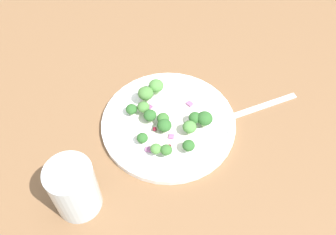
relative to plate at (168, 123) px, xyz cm
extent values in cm
cube|color=brown|center=(0.24, -2.35, -1.86)|extent=(180.00, 180.00, 2.00)
cylinder|color=white|center=(0.00, 0.00, -0.26)|extent=(24.95, 24.95, 1.20)
torus|color=white|center=(0.00, 0.00, 0.34)|extent=(23.96, 23.96, 1.00)
cylinder|color=white|center=(0.00, 0.00, 0.44)|extent=(14.47, 14.47, 0.20)
cylinder|color=#ADD18E|center=(-7.18, -0.61, 1.23)|extent=(0.75, 0.75, 0.75)
ellipsoid|color=#4C843D|center=(-7.18, -0.61, 2.13)|extent=(1.99, 1.99, 1.50)
cylinder|color=#ADD18E|center=(-4.60, -5.59, 1.25)|extent=(0.82, 0.82, 0.82)
ellipsoid|color=#2D6028|center=(-4.60, -5.59, 2.23)|extent=(2.19, 2.19, 1.64)
cylinder|color=#ADD18E|center=(-0.61, 7.03, 0.84)|extent=(0.81, 0.81, 0.81)
ellipsoid|color=#2D6028|center=(-0.61, 7.03, 1.81)|extent=(2.16, 2.16, 1.62)
cylinder|color=#8EB77A|center=(-1.15, 3.05, 1.38)|extent=(0.89, 0.89, 0.89)
ellipsoid|color=#2D6028|center=(-1.15, 3.05, 2.45)|extent=(2.38, 2.38, 1.78)
cylinder|color=#ADD18E|center=(1.68, -6.43, 1.31)|extent=(1.08, 1.08, 1.08)
ellipsoid|color=#2D6028|center=(1.68, -6.43, 2.61)|extent=(2.89, 2.89, 2.16)
cylinder|color=#ADD18E|center=(-0.72, 0.68, 1.16)|extent=(0.84, 0.84, 0.84)
ellipsoid|color=#386B2D|center=(-0.72, 0.68, 2.17)|extent=(2.23, 2.23, 1.68)
cylinder|color=#9EC684|center=(-5.79, 2.56, 0.93)|extent=(0.74, 0.74, 0.74)
ellipsoid|color=#2D6028|center=(-5.79, 2.56, 1.82)|extent=(1.97, 1.97, 1.48)
cylinder|color=#8EB77A|center=(5.52, 4.59, 1.61)|extent=(1.09, 1.09, 1.09)
ellipsoid|color=#4C843D|center=(5.52, 4.59, 2.92)|extent=(2.90, 2.90, 2.18)
cylinder|color=#ADD18E|center=(-2.13, -0.14, 1.05)|extent=(0.97, 0.97, 0.97)
ellipsoid|color=#2D6028|center=(-2.13, -0.14, 2.22)|extent=(2.59, 2.59, 1.94)
cylinder|color=#ADD18E|center=(-0.99, -4.47, 1.33)|extent=(0.93, 0.93, 0.93)
ellipsoid|color=#4C843D|center=(-0.99, -4.47, 2.45)|extent=(2.48, 2.48, 1.86)
cylinder|color=#8EB77A|center=(-6.85, -2.25, 1.36)|extent=(0.77, 0.77, 0.77)
ellipsoid|color=#386B2D|center=(-6.85, -2.25, 2.29)|extent=(2.06, 2.06, 1.55)
cylinder|color=#ADD18E|center=(2.96, 5.66, 1.69)|extent=(1.12, 1.12, 1.12)
ellipsoid|color=#477A38|center=(2.96, 5.66, 3.03)|extent=(2.98, 2.98, 2.23)
cylinder|color=#ADD18E|center=(0.66, 4.97, 1.38)|extent=(0.85, 0.85, 0.85)
ellipsoid|color=#477A38|center=(0.66, 4.97, 2.40)|extent=(2.27, 2.27, 1.70)
cylinder|color=#ADD18E|center=(1.37, -4.72, 1.34)|extent=(0.88, 0.88, 0.88)
ellipsoid|color=#2D6028|center=(1.37, -4.72, 2.40)|extent=(2.35, 2.35, 1.76)
sphere|color=maroon|center=(-2.77, 1.53, 1.10)|extent=(0.79, 0.79, 0.79)
sphere|color=maroon|center=(-5.32, -1.99, 1.21)|extent=(0.74, 0.74, 0.74)
sphere|color=maroon|center=(-1.46, 0.50, 1.07)|extent=(0.84, 0.84, 0.84)
cube|color=#A35B93|center=(-2.99, -1.80, 0.66)|extent=(1.19, 1.21, 0.43)
cube|color=#A35B93|center=(-6.93, 1.00, 0.68)|extent=(1.05, 1.16, 0.43)
cube|color=#934C84|center=(1.77, 4.47, 0.80)|extent=(1.28, 1.17, 0.31)
cube|color=#A35B93|center=(5.32, -2.04, 0.79)|extent=(1.30, 1.37, 0.48)
cube|color=#A35B93|center=(0.56, -3.88, 0.65)|extent=(1.28, 1.44, 0.53)
cube|color=silver|center=(11.09, -15.51, -0.61)|extent=(11.23, 11.68, 0.50)
cube|color=silver|center=(4.67, -8.78, -0.61)|extent=(4.22, 4.26, 0.50)
cylinder|color=silver|center=(-19.51, 7.74, 4.22)|extent=(7.25, 7.25, 10.15)
camera|label=1|loc=(-38.07, -14.85, 55.73)|focal=39.74mm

